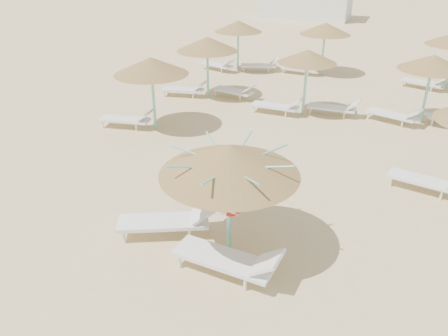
% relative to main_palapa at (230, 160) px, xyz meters
% --- Properties ---
extents(ground, '(120.00, 120.00, 0.00)m').
position_rel_main_palapa_xyz_m(ground, '(-0.40, 0.25, -2.31)').
color(ground, tan).
rests_on(ground, ground).
extents(main_palapa, '(2.97, 2.97, 2.66)m').
position_rel_main_palapa_xyz_m(main_palapa, '(0.00, 0.00, 0.00)').
color(main_palapa, '#73C8BB').
rests_on(main_palapa, ground).
extents(lounger_main_a, '(2.39, 1.65, 0.84)m').
position_rel_main_palapa_xyz_m(lounger_main_a, '(-1.54, 0.05, -1.91)').
color(lounger_main_a, silver).
rests_on(lounger_main_a, ground).
extents(lounger_main_b, '(2.39, 0.88, 0.85)m').
position_rel_main_palapa_xyz_m(lounger_main_b, '(0.33, -0.76, -1.90)').
color(lounger_main_b, silver).
rests_on(lounger_main_b, ground).
extents(palapa_field, '(19.29, 13.48, 2.70)m').
position_rel_main_palapa_xyz_m(palapa_field, '(0.59, 10.37, -0.02)').
color(palapa_field, '#73C8BB').
rests_on(palapa_field, ground).
extents(service_hut, '(8.40, 4.40, 3.25)m').
position_rel_main_palapa_xyz_m(service_hut, '(-6.40, 35.25, -0.67)').
color(service_hut, silver).
rests_on(service_hut, ground).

